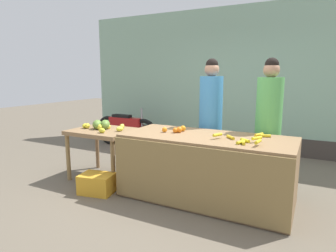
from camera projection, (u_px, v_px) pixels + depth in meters
name	position (u px, v px, depth m)	size (l,w,h in m)	color
ground_plane	(181.00, 193.00, 3.90)	(24.00, 24.00, 0.00)	#665B4C
market_wall_back	(236.00, 81.00, 6.04)	(7.10, 0.23, 2.95)	#8CB299
fruit_stall_counter	(206.00, 168.00, 3.65)	(2.12, 0.94, 0.82)	olive
side_table_wooden	(104.00, 136.00, 4.37)	(0.94, 0.75, 0.76)	olive
banana_bunch_pile	(246.00, 138.00, 3.31)	(0.60, 0.69, 0.07)	gold
orange_pile	(177.00, 129.00, 3.82)	(0.26, 0.25, 0.08)	orange
mango_papaya_pile	(102.00, 125.00, 4.38)	(0.72, 0.52, 0.14)	yellow
vendor_woman_blue_shirt	(211.00, 120.00, 4.28)	(0.34, 0.34, 1.81)	#33333D
vendor_woman_green_shirt	(268.00, 125.00, 3.88)	(0.34, 0.34, 1.80)	#33333D
parked_motorcycle	(126.00, 128.00, 6.41)	(1.60, 0.18, 0.88)	black
produce_crate	(97.00, 184.00, 3.88)	(0.44, 0.32, 0.26)	gold
produce_sack	(168.00, 157.00, 4.76)	(0.36, 0.30, 0.48)	maroon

